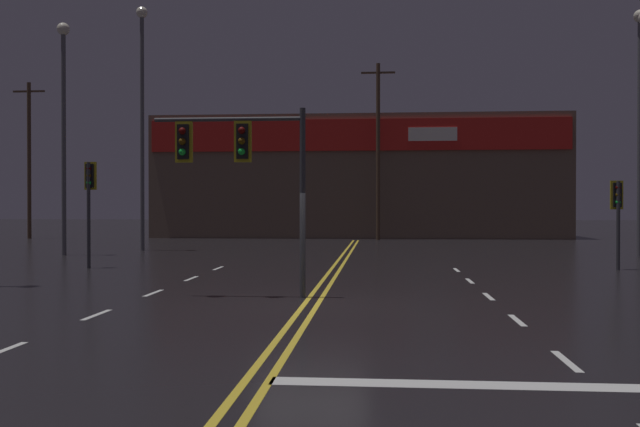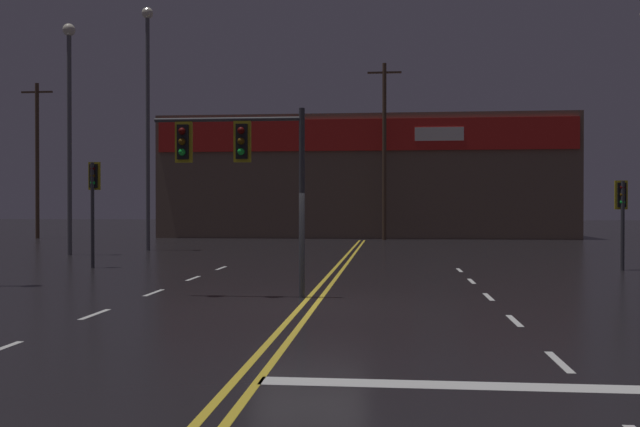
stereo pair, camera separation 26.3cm
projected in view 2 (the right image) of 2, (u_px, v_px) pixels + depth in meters
name	position (u px, v px, depth m)	size (l,w,h in m)	color
ground_plane	(309.00, 305.00, 15.76)	(200.00, 200.00, 0.00)	black
road_markings	(335.00, 313.00, 14.58)	(12.34, 60.00, 0.01)	gold
traffic_signal_median	(238.00, 155.00, 17.13)	(3.68, 0.36, 4.53)	#38383D
traffic_signal_corner_northeast	(622.00, 205.00, 24.33)	(0.42, 0.36, 3.07)	#38383D
traffic_signal_corner_northwest	(94.00, 190.00, 25.29)	(0.42, 0.36, 3.76)	#38383D
streetlight_far_left	(69.00, 109.00, 31.90)	(0.56, 0.56, 10.37)	#59595E
streetlight_far_right	(148.00, 100.00, 35.26)	(0.56, 0.56, 12.03)	#59595E
building_backdrop	(366.00, 179.00, 52.56)	(28.60, 10.23, 8.44)	brown
utility_pole_row	(378.00, 150.00, 46.18)	(45.81, 0.26, 11.73)	#4C3828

